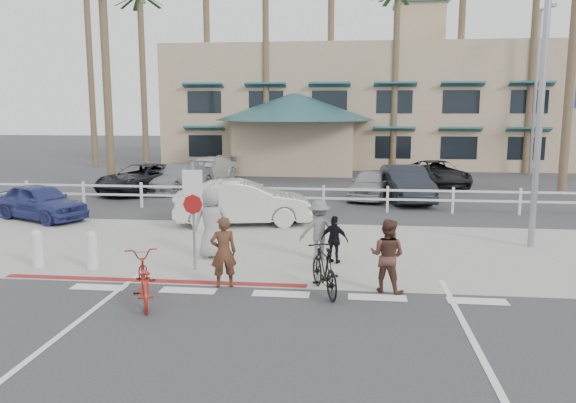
# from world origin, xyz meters

# --- Properties ---
(ground) EXTENTS (140.00, 140.00, 0.00)m
(ground) POSITION_xyz_m (0.00, 0.00, 0.00)
(ground) COLOR #333335
(bike_path) EXTENTS (12.00, 16.00, 0.01)m
(bike_path) POSITION_xyz_m (0.00, -2.00, 0.00)
(bike_path) COLOR #333335
(bike_path) RESTS_ON ground
(sidewalk_plaza) EXTENTS (22.00, 7.00, 0.01)m
(sidewalk_plaza) POSITION_xyz_m (0.00, 4.50, 0.01)
(sidewalk_plaza) COLOR gray
(sidewalk_plaza) RESTS_ON ground
(cross_street) EXTENTS (40.00, 5.00, 0.01)m
(cross_street) POSITION_xyz_m (0.00, 8.50, 0.00)
(cross_street) COLOR #333335
(cross_street) RESTS_ON ground
(parking_lot) EXTENTS (50.00, 16.00, 0.01)m
(parking_lot) POSITION_xyz_m (0.00, 18.00, 0.00)
(parking_lot) COLOR #333335
(parking_lot) RESTS_ON ground
(curb_red) EXTENTS (7.00, 0.25, 0.02)m
(curb_red) POSITION_xyz_m (-3.00, 1.20, 0.01)
(curb_red) COLOR maroon
(curb_red) RESTS_ON ground
(rail_fence) EXTENTS (29.40, 0.16, 1.00)m
(rail_fence) POSITION_xyz_m (0.50, 10.50, 0.50)
(rail_fence) COLOR silver
(rail_fence) RESTS_ON ground
(building) EXTENTS (28.00, 16.00, 11.30)m
(building) POSITION_xyz_m (2.00, 31.00, 5.65)
(building) COLOR tan
(building) RESTS_ON ground
(sign_post) EXTENTS (0.50, 0.10, 2.90)m
(sign_post) POSITION_xyz_m (-2.30, 2.20, 1.45)
(sign_post) COLOR gray
(sign_post) RESTS_ON ground
(bollard_0) EXTENTS (0.26, 0.26, 0.95)m
(bollard_0) POSITION_xyz_m (-4.80, 2.00, 0.47)
(bollard_0) COLOR silver
(bollard_0) RESTS_ON ground
(bollard_1) EXTENTS (0.26, 0.26, 0.95)m
(bollard_1) POSITION_xyz_m (-6.20, 2.00, 0.47)
(bollard_1) COLOR silver
(bollard_1) RESTS_ON ground
(streetlight_0) EXTENTS (0.60, 2.00, 9.00)m
(streetlight_0) POSITION_xyz_m (6.50, 5.50, 4.50)
(streetlight_0) COLOR gray
(streetlight_0) RESTS_ON ground
(streetlight_1) EXTENTS (0.60, 2.00, 9.50)m
(streetlight_1) POSITION_xyz_m (12.00, 24.00, 4.75)
(streetlight_1) COLOR gray
(streetlight_1) RESTS_ON ground
(palm_0) EXTENTS (4.00, 4.00, 15.00)m
(palm_0) POSITION_xyz_m (-16.00, 26.00, 7.50)
(palm_0) COLOR #194320
(palm_0) RESTS_ON ground
(palm_1) EXTENTS (4.00, 4.00, 13.00)m
(palm_1) POSITION_xyz_m (-12.00, 25.00, 6.50)
(palm_1) COLOR #194320
(palm_1) RESTS_ON ground
(palm_2) EXTENTS (4.00, 4.00, 16.00)m
(palm_2) POSITION_xyz_m (-8.00, 26.00, 8.00)
(palm_2) COLOR #194320
(palm_2) RESTS_ON ground
(palm_3) EXTENTS (4.00, 4.00, 14.00)m
(palm_3) POSITION_xyz_m (-4.00, 25.00, 7.00)
(palm_3) COLOR #194320
(palm_3) RESTS_ON ground
(palm_4) EXTENTS (4.00, 4.00, 15.00)m
(palm_4) POSITION_xyz_m (0.00, 26.00, 7.50)
(palm_4) COLOR #194320
(palm_4) RESTS_ON ground
(palm_5) EXTENTS (4.00, 4.00, 13.00)m
(palm_5) POSITION_xyz_m (4.00, 25.00, 6.50)
(palm_5) COLOR #194320
(palm_5) RESTS_ON ground
(palm_6) EXTENTS (4.00, 4.00, 17.00)m
(palm_6) POSITION_xyz_m (8.00, 26.00, 8.50)
(palm_6) COLOR #194320
(palm_6) RESTS_ON ground
(palm_7) EXTENTS (4.00, 4.00, 14.00)m
(palm_7) POSITION_xyz_m (12.00, 25.00, 7.00)
(palm_7) COLOR #194320
(palm_7) RESTS_ON ground
(palm_10) EXTENTS (4.00, 4.00, 12.00)m
(palm_10) POSITION_xyz_m (-10.00, 15.00, 6.00)
(palm_10) COLOR #194320
(palm_10) RESTS_ON ground
(palm_11) EXTENTS (4.00, 4.00, 14.00)m
(palm_11) POSITION_xyz_m (11.00, 16.00, 7.00)
(palm_11) COLOR #194320
(palm_11) RESTS_ON ground
(bike_red) EXTENTS (1.36, 2.01, 1.00)m
(bike_red) POSITION_xyz_m (-2.67, -0.21, 0.50)
(bike_red) COLOR maroon
(bike_red) RESTS_ON ground
(rider_red) EXTENTS (0.67, 0.55, 1.58)m
(rider_red) POSITION_xyz_m (-1.30, 0.97, 0.79)
(rider_red) COLOR #4C2B1A
(rider_red) RESTS_ON ground
(bike_black) EXTENTS (1.04, 1.82, 1.05)m
(bike_black) POSITION_xyz_m (0.89, 0.78, 0.53)
(bike_black) COLOR black
(bike_black) RESTS_ON ground
(rider_black) EXTENTS (0.94, 0.85, 1.58)m
(rider_black) POSITION_xyz_m (2.21, 1.07, 0.79)
(rider_black) COLOR #4E2E24
(rider_black) RESTS_ON ground
(pedestrian_a) EXTENTS (1.11, 0.80, 1.55)m
(pedestrian_a) POSITION_xyz_m (0.62, 3.51, 0.78)
(pedestrian_a) COLOR slate
(pedestrian_a) RESTS_ON ground
(pedestrian_child) EXTENTS (0.77, 0.51, 1.22)m
(pedestrian_child) POSITION_xyz_m (1.04, 3.17, 0.61)
(pedestrian_child) COLOR black
(pedestrian_child) RESTS_ON ground
(pedestrian_b) EXTENTS (1.08, 0.95, 1.87)m
(pedestrian_b) POSITION_xyz_m (-2.18, 3.38, 0.93)
(pedestrian_b) COLOR gray
(pedestrian_b) RESTS_ON ground
(car_white_sedan) EXTENTS (4.80, 2.51, 1.50)m
(car_white_sedan) POSITION_xyz_m (-2.16, 7.65, 0.75)
(car_white_sedan) COLOR beige
(car_white_sedan) RESTS_ON ground
(car_red_compact) EXTENTS (4.04, 2.94, 1.28)m
(car_red_compact) POSITION_xyz_m (-9.41, 7.72, 0.64)
(car_red_compact) COLOR navy
(car_red_compact) RESTS_ON ground
(lot_car_0) EXTENTS (3.69, 5.30, 1.35)m
(lot_car_0) POSITION_xyz_m (-8.22, 14.30, 0.67)
(lot_car_0) COLOR black
(lot_car_0) RESTS_ON ground
(lot_car_1) EXTENTS (3.06, 4.82, 1.30)m
(lot_car_1) POSITION_xyz_m (-6.77, 15.13, 0.65)
(lot_car_1) COLOR gray
(lot_car_1) RESTS_ON ground
(lot_car_2) EXTENTS (2.35, 4.05, 1.30)m
(lot_car_2) POSITION_xyz_m (2.29, 13.72, 0.65)
(lot_car_2) COLOR #98989B
(lot_car_2) RESTS_ON ground
(lot_car_3) EXTENTS (2.24, 4.70, 1.49)m
(lot_car_3) POSITION_xyz_m (3.71, 13.32, 0.74)
(lot_car_3) COLOR black
(lot_car_3) RESTS_ON ground
(lot_car_4) EXTENTS (3.33, 4.68, 1.26)m
(lot_car_4) POSITION_xyz_m (-6.43, 19.28, 0.63)
(lot_car_4) COLOR silver
(lot_car_4) RESTS_ON ground
(lot_car_5) EXTENTS (3.24, 5.03, 1.29)m
(lot_car_5) POSITION_xyz_m (5.73, 18.11, 0.64)
(lot_car_5) COLOR black
(lot_car_5) RESTS_ON ground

